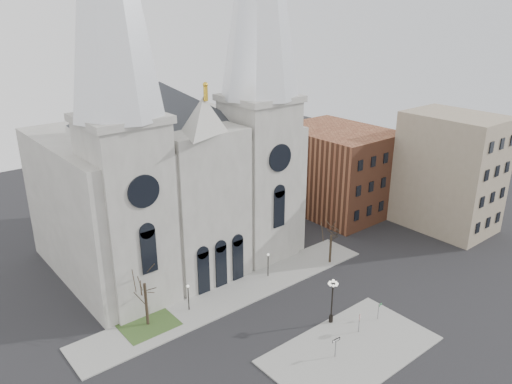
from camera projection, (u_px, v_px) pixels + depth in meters
ground at (296, 338)px, 52.82m from camera, size 160.00×160.00×0.00m
sidewalk_near at (351, 350)px, 50.96m from camera, size 18.00×10.00×0.14m
sidewalk_far at (233, 294)px, 60.76m from camera, size 40.00×6.00×0.14m
grass_patch at (148, 324)px, 54.95m from camera, size 6.00×5.00×0.18m
cathedral at (174, 129)px, 62.85m from camera, size 33.00×26.66×54.00m
bg_building_brick at (336, 170)px, 84.07m from camera, size 14.00×18.00×14.00m
bg_building_tan at (450, 172)px, 76.54m from camera, size 10.00×14.00×18.00m
tree_left at (144, 281)px, 53.01m from camera, size 3.20×3.20×7.50m
tree_right at (331, 233)px, 66.66m from camera, size 3.20×3.20×6.00m
ped_lamp_left at (188, 293)px, 56.76m from camera, size 0.32×0.32×3.26m
ped_lamp_right at (268, 261)px, 63.88m from camera, size 0.32×0.32×3.26m
stop_sign at (359, 319)px, 53.02m from camera, size 0.82×0.22×2.33m
globe_lamp at (332, 296)px, 54.12m from camera, size 1.18×1.18×5.39m
one_way_sign at (336, 344)px, 49.33m from camera, size 1.00×0.12×2.28m
street_name_sign at (379, 310)px, 55.46m from camera, size 0.62×0.12×1.96m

